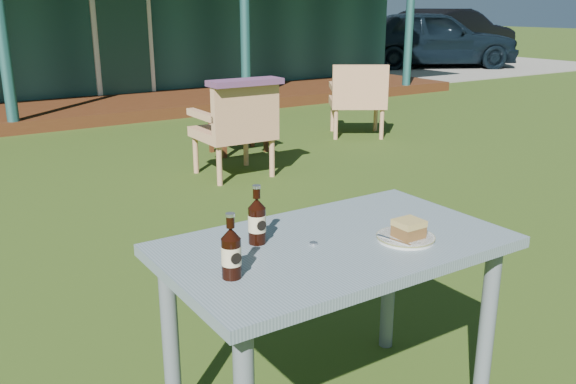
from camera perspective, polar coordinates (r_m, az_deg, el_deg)
ground at (r=3.71m, az=-11.16°, el=-7.22°), size 80.00×80.00×0.00m
gravel_strip at (r=16.60m, az=12.12°, el=11.48°), size 9.00×6.00×0.02m
car_near at (r=16.25m, az=13.27°, el=13.81°), size 4.52×3.54×1.44m
car_far at (r=17.82m, az=14.80°, el=13.94°), size 4.49×1.92×1.44m
cafe_table at (r=2.17m, az=4.37°, el=-7.03°), size 1.20×0.70×0.72m
plate at (r=2.17m, az=10.95°, el=-4.21°), size 0.20×0.20×0.01m
cake_slice at (r=2.15m, az=11.23°, el=-3.36°), size 0.09×0.09×0.06m
fork at (r=2.12m, az=9.87°, el=-4.46°), size 0.04×0.14×0.00m
cola_bottle_near at (r=2.08m, az=-2.92°, el=-2.66°), size 0.06×0.06×0.21m
cola_bottle_far at (r=1.82m, az=-5.33°, el=-5.64°), size 0.06×0.06×0.20m
bottle_cap at (r=2.09m, az=2.41°, el=-4.83°), size 0.03×0.03×0.01m
armchair_left at (r=5.51m, az=-4.80°, el=6.26°), size 0.64×0.60×0.85m
armchair_right at (r=7.33m, az=6.57°, el=8.91°), size 0.86×0.85×0.86m
floral_throw at (r=5.30m, az=-4.02°, el=10.22°), size 0.66×0.23×0.05m
side_table at (r=6.52m, az=-4.68°, el=6.69°), size 0.60×0.40×0.40m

